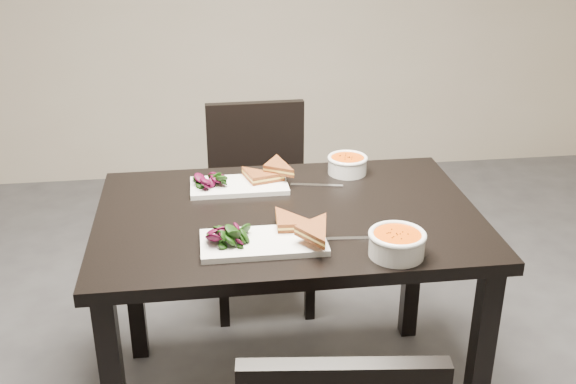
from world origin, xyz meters
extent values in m
cube|color=black|center=(0.22, 0.35, 0.73)|extent=(1.20, 0.80, 0.04)
cube|color=black|center=(0.76, 0.01, 0.35)|extent=(0.06, 0.06, 0.71)
cube|color=black|center=(-0.32, 0.69, 0.35)|extent=(0.06, 0.06, 0.71)
cube|color=black|center=(0.76, 0.69, 0.35)|extent=(0.06, 0.06, 0.71)
cube|color=black|center=(0.19, 1.02, 0.43)|extent=(0.43, 0.43, 0.04)
cube|color=black|center=(0.02, 0.84, 0.21)|extent=(0.04, 0.04, 0.41)
cube|color=black|center=(0.38, 0.85, 0.21)|extent=(0.04, 0.04, 0.41)
cube|color=black|center=(0.01, 1.20, 0.21)|extent=(0.04, 0.04, 0.41)
cube|color=black|center=(0.37, 1.21, 0.21)|extent=(0.04, 0.04, 0.41)
cube|color=black|center=(0.19, 1.21, 0.65)|extent=(0.42, 0.05, 0.40)
cube|color=white|center=(0.12, 0.14, 0.76)|extent=(0.36, 0.18, 0.02)
cylinder|color=white|center=(0.48, 0.04, 0.78)|extent=(0.15, 0.15, 0.06)
cylinder|color=#EC530A|center=(0.48, 0.04, 0.81)|extent=(0.13, 0.13, 0.02)
torus|color=white|center=(0.48, 0.04, 0.81)|extent=(0.16, 0.16, 0.02)
cube|color=silver|center=(0.38, 0.15, 0.75)|extent=(0.18, 0.03, 0.00)
cube|color=white|center=(0.08, 0.56, 0.76)|extent=(0.33, 0.16, 0.02)
cylinder|color=white|center=(0.47, 0.64, 0.78)|extent=(0.14, 0.14, 0.05)
cylinder|color=#EC530A|center=(0.47, 0.64, 0.80)|extent=(0.12, 0.12, 0.02)
torus|color=white|center=(0.47, 0.64, 0.81)|extent=(0.14, 0.14, 0.01)
cube|color=silver|center=(0.34, 0.54, 0.75)|extent=(0.18, 0.05, 0.00)
camera|label=1|loc=(-0.03, -1.58, 1.70)|focal=42.84mm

